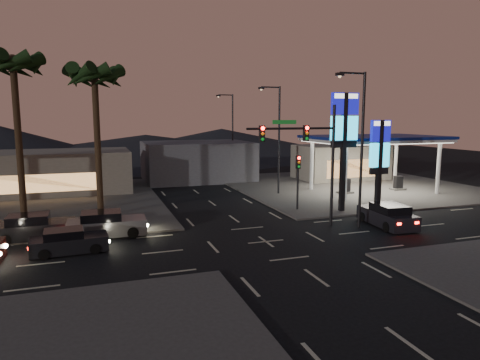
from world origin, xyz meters
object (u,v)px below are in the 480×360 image
object	(u,v)px
car_lane_b_mid	(33,228)
suv_station	(387,216)
pylon_sign_short	(380,152)
traffic_signal_mast	(309,148)
gas_station	(374,140)
pylon_sign_tall	(344,128)
car_lane_a_front	(68,242)
car_lane_b_front	(106,225)

from	to	relation	value
car_lane_b_mid	suv_station	xyz separation A→B (m)	(21.91, -4.16, 0.00)
pylon_sign_short	traffic_signal_mast	world-z (taller)	traffic_signal_mast
gas_station	traffic_signal_mast	size ratio (longest dim) A/B	1.53
pylon_sign_short	traffic_signal_mast	distance (m)	7.69
pylon_sign_short	pylon_sign_tall	bearing A→B (deg)	158.20
pylon_sign_short	car_lane_a_front	world-z (taller)	pylon_sign_short
pylon_sign_tall	car_lane_b_mid	size ratio (longest dim) A/B	1.91
gas_station	car_lane_a_front	distance (m)	29.11
gas_station	pylon_sign_tall	world-z (taller)	pylon_sign_tall
pylon_sign_short	car_lane_b_front	xyz separation A→B (m)	(-19.78, -0.25, -3.94)
pylon_sign_tall	traffic_signal_mast	xyz separation A→B (m)	(-4.74, -3.51, -1.17)
gas_station	suv_station	xyz separation A→B (m)	(-6.96, -11.25, -4.37)
suv_station	pylon_sign_short	bearing A→B (deg)	62.37
gas_station	pylon_sign_tall	xyz separation A→B (m)	(-7.50, -6.50, 1.31)
traffic_signal_mast	car_lane_b_mid	size ratio (longest dim) A/B	1.70
pylon_sign_short	car_lane_b_mid	bearing A→B (deg)	179.03
pylon_sign_short	suv_station	bearing A→B (deg)	-117.63
car_lane_b_mid	car_lane_a_front	bearing A→B (deg)	-58.52
car_lane_a_front	car_lane_b_front	distance (m)	3.41
gas_station	pylon_sign_short	size ratio (longest dim) A/B	1.74
pylon_sign_tall	gas_station	bearing A→B (deg)	40.91
car_lane_b_mid	pylon_sign_short	bearing A→B (deg)	-0.97
car_lane_b_front	car_lane_b_mid	size ratio (longest dim) A/B	1.02
car_lane_b_front	car_lane_b_mid	bearing A→B (deg)	170.90
traffic_signal_mast	car_lane_b_front	bearing A→B (deg)	169.78
car_lane_b_mid	suv_station	world-z (taller)	suv_station
traffic_signal_mast	suv_station	bearing A→B (deg)	-13.22
car_lane_a_front	car_lane_b_mid	bearing A→B (deg)	121.48
suv_station	car_lane_b_front	bearing A→B (deg)	168.89
pylon_sign_tall	car_lane_b_mid	xyz separation A→B (m)	(-21.37, -0.60, -5.69)
gas_station	car_lane_b_front	distance (m)	26.33
pylon_sign_tall	pylon_sign_short	size ratio (longest dim) A/B	1.29
pylon_sign_tall	suv_station	xyz separation A→B (m)	(0.54, -4.75, -5.68)
pylon_sign_tall	traffic_signal_mast	distance (m)	6.02
pylon_sign_short	car_lane_b_mid	xyz separation A→B (m)	(-23.87, 0.40, -3.95)
pylon_sign_tall	pylon_sign_short	bearing A→B (deg)	-21.80
pylon_sign_short	suv_station	world-z (taller)	pylon_sign_short
traffic_signal_mast	suv_station	size ratio (longest dim) A/B	1.69
pylon_sign_tall	car_lane_b_mid	world-z (taller)	pylon_sign_tall
gas_station	pylon_sign_short	world-z (taller)	pylon_sign_short
traffic_signal_mast	suv_station	distance (m)	7.06
gas_station	suv_station	size ratio (longest dim) A/B	2.58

